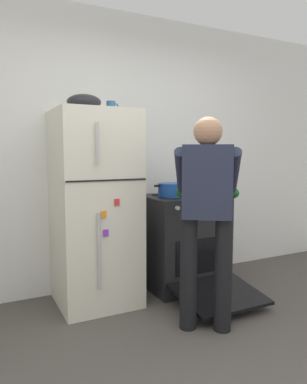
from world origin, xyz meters
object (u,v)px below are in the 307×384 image
(refrigerator, at_px, (95,208))
(mixing_bowl, at_px, (84,102))
(coffee_mug, at_px, (111,107))
(person_cook, at_px, (207,204))
(red_pot, at_px, (172,190))
(stove_range, at_px, (184,242))

(refrigerator, relative_size, mixing_bowl, 5.91)
(mixing_bowl, bearing_deg, refrigerator, -0.22)
(coffee_mug, relative_size, mixing_bowl, 0.39)
(person_cook, height_order, red_pot, person_cook)
(refrigerator, height_order, person_cook, refrigerator)
(refrigerator, distance_m, mixing_bowl, 0.92)
(person_cook, distance_m, coffee_mug, 1.26)
(stove_range, relative_size, person_cook, 0.76)
(refrigerator, distance_m, coffee_mug, 0.92)
(red_pot, distance_m, mixing_bowl, 1.14)
(stove_range, distance_m, coffee_mug, 1.49)
(stove_range, distance_m, red_pot, 0.56)
(refrigerator, relative_size, red_pot, 4.73)
(stove_range, bearing_deg, coffee_mug, 174.66)
(person_cook, distance_m, mixing_bowl, 1.35)
(person_cook, distance_m, red_pot, 0.81)
(red_pot, xyz_separation_m, coffee_mug, (-0.57, 0.10, 0.76))
(stove_range, distance_m, person_cook, 1.02)
(person_cook, relative_size, red_pot, 4.44)
(coffee_mug, bearing_deg, refrigerator, -164.60)
(stove_range, bearing_deg, mixing_bowl, 178.96)
(red_pot, bearing_deg, coffee_mug, 169.98)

